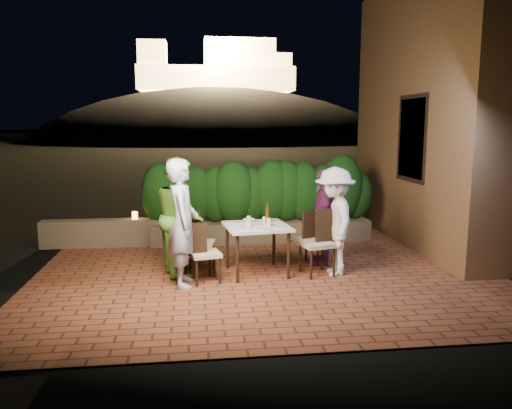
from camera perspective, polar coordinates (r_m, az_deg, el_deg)
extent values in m
plane|color=black|center=(7.49, 1.53, -8.50)|extent=(400.00, 400.00, 0.00)
cube|color=brown|center=(7.98, 0.98, -7.79)|extent=(7.00, 6.00, 0.15)
cube|color=brown|center=(10.19, 20.54, 9.99)|extent=(1.60, 5.00, 5.00)
cube|color=black|center=(9.40, 17.53, 7.21)|extent=(0.08, 1.00, 1.40)
cube|color=black|center=(9.40, 17.48, 7.21)|extent=(0.06, 1.15, 1.55)
cube|color=brown|center=(9.66, 0.66, -3.09)|extent=(4.20, 0.55, 0.40)
cube|color=brown|center=(9.72, -17.17, -3.13)|extent=(2.20, 0.30, 0.50)
ellipsoid|color=black|center=(67.41, -4.46, 3.83)|extent=(52.00, 40.00, 22.00)
cylinder|color=white|center=(7.22, -1.36, -2.80)|extent=(0.21, 0.21, 0.01)
cylinder|color=white|center=(7.68, -2.35, -2.07)|extent=(0.20, 0.20, 0.01)
cylinder|color=white|center=(7.34, 2.45, -2.59)|extent=(0.23, 0.23, 0.01)
cylinder|color=white|center=(7.78, 1.96, -1.92)|extent=(0.23, 0.23, 0.01)
cylinder|color=white|center=(7.48, 0.25, -2.36)|extent=(0.24, 0.24, 0.01)
cylinder|color=white|center=(7.20, 0.92, -2.82)|extent=(0.24, 0.24, 0.01)
cylinder|color=silver|center=(7.31, -0.80, -2.21)|extent=(0.07, 0.07, 0.12)
cylinder|color=silver|center=(7.64, -0.83, -1.74)|extent=(0.07, 0.07, 0.11)
cylinder|color=silver|center=(7.44, 1.47, -2.02)|extent=(0.07, 0.07, 0.12)
cylinder|color=silver|center=(7.64, 0.98, -1.79)|extent=(0.06, 0.06, 0.10)
imported|color=white|center=(7.76, -0.79, -1.83)|extent=(0.22, 0.22, 0.04)
imported|color=silver|center=(7.00, -8.38, -2.11)|extent=(0.43, 0.66, 1.79)
imported|color=#76BF3B|center=(7.58, -8.73, -1.32)|extent=(0.86, 1.00, 1.77)
imported|color=white|center=(7.56, 8.98, -1.91)|extent=(0.68, 1.09, 1.63)
imported|color=#6D2465|center=(8.12, 7.77, -1.40)|extent=(0.60, 0.98, 1.55)
cylinder|color=orange|center=(9.57, -13.68, -1.22)|extent=(0.10, 0.10, 0.14)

